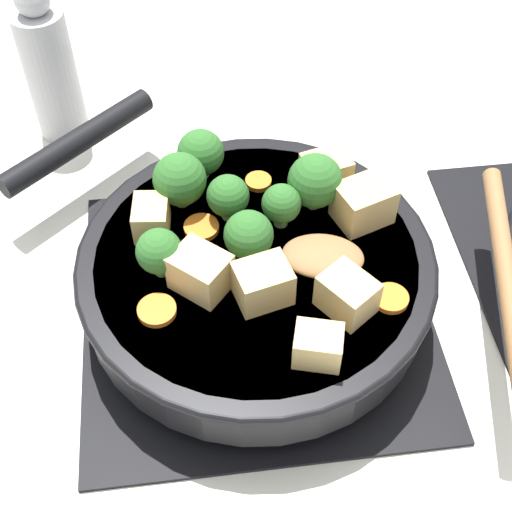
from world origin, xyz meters
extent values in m
plane|color=silver|center=(0.00, 0.00, 0.00)|extent=(2.40, 2.40, 0.00)
cube|color=black|center=(0.00, 0.00, 0.00)|extent=(0.31, 0.31, 0.01)
torus|color=black|center=(0.00, 0.00, 0.02)|extent=(0.24, 0.24, 0.01)
cube|color=black|center=(0.00, 0.00, 0.02)|extent=(0.01, 0.23, 0.01)
cube|color=black|center=(0.00, 0.00, 0.02)|extent=(0.23, 0.01, 0.01)
cylinder|color=black|center=(0.00, 0.00, 0.05)|extent=(0.30, 0.30, 0.05)
cylinder|color=brown|center=(0.00, 0.00, 0.05)|extent=(0.27, 0.27, 0.04)
torus|color=black|center=(0.00, 0.00, 0.07)|extent=(0.30, 0.30, 0.01)
cylinder|color=black|center=(-0.18, -0.16, 0.06)|extent=(0.14, 0.15, 0.02)
ellipsoid|color=olive|center=(0.01, 0.05, 0.08)|extent=(0.06, 0.08, 0.01)
cylinder|color=olive|center=(0.05, 0.20, 0.08)|extent=(0.22, 0.07, 0.02)
cube|color=#DBB770|center=(0.06, 0.06, 0.09)|extent=(0.05, 0.05, 0.03)
cube|color=#DBB770|center=(-0.08, 0.07, 0.09)|extent=(0.04, 0.05, 0.03)
cube|color=#DBB770|center=(0.04, 0.00, 0.09)|extent=(0.04, 0.05, 0.03)
cube|color=#DBB770|center=(-0.04, -0.08, 0.09)|extent=(0.04, 0.03, 0.03)
cube|color=#DBB770|center=(0.10, 0.03, 0.09)|extent=(0.04, 0.04, 0.03)
cube|color=#DBB770|center=(-0.03, 0.10, 0.09)|extent=(0.05, 0.06, 0.04)
cube|color=#DBB770|center=(0.03, -0.05, 0.09)|extent=(0.05, 0.06, 0.03)
cylinder|color=#709956|center=(0.01, -0.08, 0.08)|extent=(0.01, 0.01, 0.01)
sphere|color=#2D6628|center=(0.01, -0.08, 0.10)|extent=(0.04, 0.04, 0.04)
cylinder|color=#709956|center=(-0.03, 0.03, 0.08)|extent=(0.01, 0.01, 0.01)
sphere|color=#2D6628|center=(-0.03, 0.03, 0.10)|extent=(0.03, 0.03, 0.03)
cylinder|color=#709956|center=(-0.05, 0.06, 0.08)|extent=(0.01, 0.01, 0.01)
sphere|color=#2D6628|center=(-0.05, 0.06, 0.10)|extent=(0.05, 0.05, 0.05)
cylinder|color=#709956|center=(-0.05, -0.02, 0.08)|extent=(0.01, 0.01, 0.01)
sphere|color=#2D6628|center=(-0.05, -0.02, 0.10)|extent=(0.04, 0.04, 0.04)
cylinder|color=#709956|center=(-0.07, -0.06, 0.08)|extent=(0.01, 0.01, 0.01)
sphere|color=#2D6628|center=(-0.07, -0.06, 0.10)|extent=(0.05, 0.05, 0.05)
cylinder|color=#709956|center=(0.00, -0.01, 0.08)|extent=(0.01, 0.01, 0.01)
sphere|color=#2D6628|center=(0.00, -0.01, 0.10)|extent=(0.04, 0.04, 0.04)
cylinder|color=#709956|center=(-0.10, -0.04, 0.08)|extent=(0.01, 0.01, 0.01)
sphere|color=#2D6628|center=(-0.10, -0.04, 0.10)|extent=(0.04, 0.04, 0.04)
cylinder|color=orange|center=(0.06, 0.10, 0.08)|extent=(0.03, 0.03, 0.01)
cylinder|color=orange|center=(-0.09, 0.01, 0.08)|extent=(0.02, 0.02, 0.01)
cylinder|color=orange|center=(0.05, -0.08, 0.08)|extent=(0.03, 0.03, 0.01)
cylinder|color=orange|center=(-0.04, -0.04, 0.08)|extent=(0.03, 0.03, 0.01)
cylinder|color=#B2B2B7|center=(-0.28, -0.18, 0.07)|extent=(0.05, 0.05, 0.15)
camera|label=1|loc=(0.38, -0.05, 0.53)|focal=50.00mm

